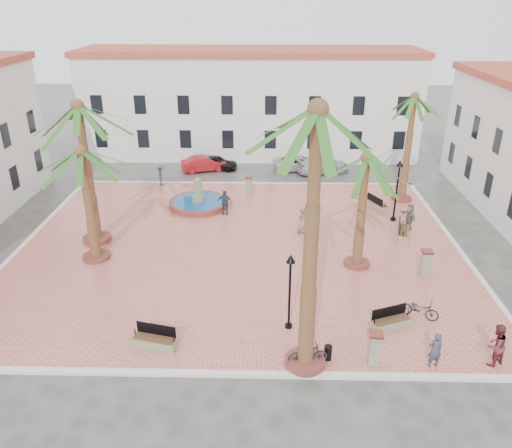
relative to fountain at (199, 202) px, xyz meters
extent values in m
plane|color=#56544F|center=(3.21, -6.09, -0.44)|extent=(120.00, 120.00, 0.00)
cube|color=#E27566|center=(3.21, -6.09, -0.37)|extent=(26.00, 22.00, 0.15)
cube|color=silver|center=(3.21, 4.91, -0.36)|extent=(26.30, 0.30, 0.16)
cube|color=silver|center=(3.21, -17.09, -0.36)|extent=(26.30, 0.30, 0.16)
cube|color=silver|center=(16.21, -6.09, -0.36)|extent=(0.30, 22.30, 0.16)
cube|color=silver|center=(-9.79, -6.09, -0.36)|extent=(0.30, 22.30, 0.16)
cube|color=white|center=(3.21, 13.91, 4.06)|extent=(30.00, 7.00, 9.00)
cube|color=#BC4B35|center=(3.21, 13.91, 8.81)|extent=(30.40, 7.40, 0.50)
cube|color=black|center=(-9.91, 10.43, 1.76)|extent=(1.00, 0.12, 1.60)
cube|color=black|center=(-6.16, 10.43, 1.76)|extent=(1.00, 0.12, 1.60)
cube|color=black|center=(-2.41, 10.43, 1.76)|extent=(1.00, 0.12, 1.60)
cube|color=black|center=(1.34, 10.43, 1.76)|extent=(1.00, 0.12, 1.60)
cube|color=black|center=(5.09, 10.43, 1.76)|extent=(1.00, 0.12, 1.60)
cube|color=black|center=(8.84, 10.43, 1.76)|extent=(1.00, 0.12, 1.60)
cube|color=black|center=(12.59, 10.43, 1.76)|extent=(1.00, 0.12, 1.60)
cube|color=black|center=(16.34, 10.43, 1.76)|extent=(1.00, 0.12, 1.60)
cube|color=black|center=(-9.91, 10.43, 4.76)|extent=(1.00, 0.12, 1.60)
cube|color=black|center=(-6.16, 10.43, 4.76)|extent=(1.00, 0.12, 1.60)
cube|color=black|center=(-2.41, 10.43, 4.76)|extent=(1.00, 0.12, 1.60)
cube|color=black|center=(1.34, 10.43, 4.76)|extent=(1.00, 0.12, 1.60)
cube|color=black|center=(5.09, 10.43, 4.76)|extent=(1.00, 0.12, 1.60)
cube|color=black|center=(8.84, 10.43, 4.76)|extent=(1.00, 0.12, 1.60)
cube|color=black|center=(12.59, 10.43, 4.76)|extent=(1.00, 0.12, 1.60)
cube|color=black|center=(16.34, 10.43, 4.76)|extent=(1.00, 0.12, 1.60)
cube|color=black|center=(19.75, -0.73, 1.76)|extent=(0.12, 1.00, 1.60)
cube|color=black|center=(19.75, 2.99, 1.76)|extent=(0.12, 1.00, 1.60)
cube|color=black|center=(19.75, 6.70, 1.76)|extent=(0.12, 1.00, 1.60)
cube|color=black|center=(19.75, -0.73, 4.76)|extent=(0.12, 1.00, 1.60)
cube|color=black|center=(19.75, 2.99, 4.76)|extent=(0.12, 1.00, 1.60)
cube|color=black|center=(19.75, 6.70, 4.76)|extent=(0.12, 1.00, 1.60)
cube|color=black|center=(-12.81, -0.09, 1.76)|extent=(0.12, 1.00, 1.60)
cube|color=black|center=(-12.81, 3.91, 1.76)|extent=(0.12, 1.00, 1.60)
cube|color=black|center=(-12.81, -0.09, 4.76)|extent=(0.12, 1.00, 1.60)
cube|color=black|center=(-12.81, 3.91, 4.76)|extent=(0.12, 1.00, 1.60)
cylinder|color=brown|center=(0.00, 0.00, -0.09)|extent=(4.17, 4.17, 0.40)
cylinder|color=#194C8C|center=(0.00, 0.00, 0.08)|extent=(3.67, 3.67, 0.06)
cylinder|color=gray|center=(0.00, 0.00, 0.10)|extent=(0.89, 0.89, 0.79)
cylinder|color=gray|center=(0.00, 0.00, 0.90)|extent=(0.60, 0.60, 1.19)
sphere|color=gray|center=(0.00, 0.00, 1.64)|extent=(0.44, 0.44, 0.44)
cylinder|color=brown|center=(-5.49, -5.56, -0.17)|extent=(1.69, 1.69, 0.25)
cylinder|color=brown|center=(-5.49, -5.56, 3.92)|extent=(0.55, 0.55, 7.92)
sphere|color=brown|center=(-5.49, -5.56, 7.88)|extent=(0.74, 0.74, 0.74)
cylinder|color=brown|center=(-4.82, -7.82, -0.18)|extent=(1.52, 1.52, 0.23)
cylinder|color=brown|center=(-4.82, -7.82, 2.97)|extent=(0.49, 0.49, 6.08)
sphere|color=brown|center=(-4.82, -7.82, 6.01)|extent=(0.67, 0.67, 0.67)
cylinder|color=brown|center=(6.45, -16.49, -0.17)|extent=(1.65, 1.65, 0.25)
cylinder|color=brown|center=(6.45, -16.49, 4.99)|extent=(0.54, 0.54, 10.07)
sphere|color=brown|center=(6.45, -16.49, 10.02)|extent=(0.72, 0.72, 0.72)
cylinder|color=brown|center=(9.85, -8.24, -0.19)|extent=(1.43, 1.43, 0.21)
cylinder|color=brown|center=(9.85, -8.24, 2.91)|extent=(0.46, 0.46, 5.98)
sphere|color=brown|center=(9.85, -8.24, 5.90)|extent=(0.62, 0.62, 0.62)
cylinder|color=brown|center=(14.69, 1.61, -0.19)|extent=(1.42, 1.42, 0.21)
cylinder|color=brown|center=(14.69, 1.61, 3.54)|extent=(0.46, 0.46, 7.25)
sphere|color=brown|center=(14.69, 1.61, 7.17)|extent=(0.62, 0.62, 0.62)
cube|color=gray|center=(0.14, -15.56, -0.08)|extent=(1.97, 1.00, 0.42)
cube|color=#56351E|center=(0.14, -15.56, 0.16)|extent=(1.85, 0.92, 0.06)
cube|color=black|center=(0.19, -15.34, 0.44)|extent=(1.74, 0.47, 0.52)
cylinder|color=black|center=(-0.73, -15.35, 0.28)|extent=(0.05, 0.05, 0.31)
cylinder|color=black|center=(1.00, -15.77, 0.28)|extent=(0.05, 0.05, 0.31)
cube|color=gray|center=(10.45, -13.98, -0.09)|extent=(1.93, 1.21, 0.41)
cube|color=#56351E|center=(10.45, -13.98, 0.15)|extent=(1.82, 1.12, 0.06)
cube|color=black|center=(10.37, -13.77, 0.43)|extent=(1.65, 0.69, 0.51)
cylinder|color=black|center=(9.64, -14.30, 0.27)|extent=(0.05, 0.05, 0.31)
cylinder|color=black|center=(11.27, -13.66, 0.27)|extent=(0.05, 0.05, 0.31)
cube|color=gray|center=(13.26, -4.56, -0.08)|extent=(0.98, 1.95, 0.42)
cube|color=#56351E|center=(13.26, -4.56, 0.15)|extent=(0.91, 1.84, 0.06)
cube|color=black|center=(13.04, -4.51, 0.43)|extent=(0.45, 1.73, 0.52)
cylinder|color=black|center=(13.06, -5.42, 0.28)|extent=(0.05, 0.05, 0.31)
cylinder|color=black|center=(13.46, -3.70, 0.28)|extent=(0.05, 0.05, 0.31)
cube|color=gray|center=(12.57, -0.12, -0.09)|extent=(1.26, 1.87, 0.40)
cube|color=#56351E|center=(12.57, -0.12, 0.14)|extent=(1.17, 1.76, 0.06)
cube|color=black|center=(12.37, -0.21, 0.41)|extent=(0.76, 1.57, 0.50)
cylinder|color=black|center=(12.92, -0.89, 0.26)|extent=(0.05, 0.05, 0.30)
cylinder|color=black|center=(12.21, 0.66, 0.26)|extent=(0.05, 0.05, 0.30)
cylinder|color=black|center=(5.87, -14.04, -0.22)|extent=(0.33, 0.33, 0.15)
cylinder|color=black|center=(5.87, -14.04, 1.45)|extent=(0.11, 0.11, 3.30)
cone|color=black|center=(5.87, -14.04, 3.24)|extent=(0.40, 0.40, 0.37)
sphere|color=beige|center=(5.87, -14.04, 3.10)|extent=(0.22, 0.22, 0.22)
cylinder|color=black|center=(13.25, -2.11, -0.21)|extent=(0.37, 0.37, 0.16)
cylinder|color=black|center=(13.25, -2.11, 1.66)|extent=(0.12, 0.12, 3.71)
cone|color=black|center=(13.25, -2.11, 3.67)|extent=(0.45, 0.45, 0.41)
sphere|color=beige|center=(13.25, -2.11, 3.52)|extent=(0.25, 0.25, 0.25)
cube|color=gray|center=(9.23, -16.39, 0.40)|extent=(0.47, 0.47, 1.39)
cube|color=brown|center=(9.23, -16.39, 1.15)|extent=(0.59, 0.59, 0.11)
cube|color=gray|center=(3.50, 2.39, 0.35)|extent=(0.44, 0.44, 1.28)
cube|color=brown|center=(3.50, 2.39, 1.04)|extent=(0.55, 0.55, 0.10)
cube|color=gray|center=(13.23, -9.38, 0.42)|extent=(0.45, 0.45, 1.43)
cube|color=brown|center=(13.23, -9.38, 1.19)|extent=(0.56, 0.56, 0.11)
cylinder|color=black|center=(7.40, -16.17, 0.03)|extent=(0.33, 0.33, 0.64)
imported|color=#363952|center=(11.59, -16.49, 0.51)|extent=(0.63, 0.46, 1.60)
imported|color=black|center=(11.91, -13.16, 0.18)|extent=(1.90, 1.34, 0.95)
imported|color=maroon|center=(14.04, -16.30, 0.65)|extent=(1.13, 1.04, 1.88)
imported|color=black|center=(6.55, -16.49, 0.19)|extent=(1.67, 0.68, 0.97)
imported|color=gray|center=(7.13, -4.18, 0.64)|extent=(1.09, 0.97, 1.87)
imported|color=#2E3C54|center=(1.97, -1.34, 0.57)|extent=(1.04, 0.51, 1.72)
imported|color=#47484D|center=(-3.48, 4.31, 0.53)|extent=(0.82, 1.17, 1.65)
imported|color=#75685E|center=(13.88, -3.41, 0.55)|extent=(0.97, 1.64, 1.68)
imported|color=black|center=(0.39, 8.59, 0.19)|extent=(3.81, 1.79, 1.26)
imported|color=maroon|center=(-0.53, 8.19, 0.21)|extent=(4.20, 2.45, 1.31)
imported|color=silver|center=(9.57, 7.93, 0.23)|extent=(5.01, 3.23, 1.35)
imported|color=silver|center=(7.61, 8.76, 0.17)|extent=(4.78, 2.94, 1.23)
camera|label=1|loc=(4.84, -32.57, 13.36)|focal=35.00mm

